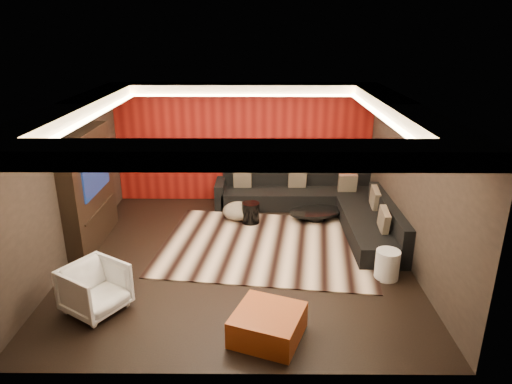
{
  "coord_description": "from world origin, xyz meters",
  "views": [
    {
      "loc": [
        0.35,
        -7.46,
        4.01
      ],
      "look_at": [
        0.3,
        0.6,
        1.05
      ],
      "focal_mm": 32.0,
      "sensor_mm": 36.0,
      "label": 1
    }
  ],
  "objects_px": {
    "white_side_table": "(387,265)",
    "sectional_sofa": "(321,206)",
    "coffee_table": "(316,215)",
    "orange_ottoman": "(268,325)",
    "armchair": "(95,289)",
    "drum_stool": "(251,213)"
  },
  "relations": [
    {
      "from": "sectional_sofa",
      "to": "white_side_table",
      "type": "bearing_deg",
      "value": -73.55
    },
    {
      "from": "coffee_table",
      "to": "drum_stool",
      "type": "distance_m",
      "value": 1.43
    },
    {
      "from": "drum_stool",
      "to": "orange_ottoman",
      "type": "xyz_separation_m",
      "value": [
        0.3,
        -3.8,
        -0.05
      ]
    },
    {
      "from": "white_side_table",
      "to": "sectional_sofa",
      "type": "distance_m",
      "value": 2.7
    },
    {
      "from": "drum_stool",
      "to": "orange_ottoman",
      "type": "bearing_deg",
      "value": -85.48
    },
    {
      "from": "coffee_table",
      "to": "orange_ottoman",
      "type": "xyz_separation_m",
      "value": [
        -1.11,
        -3.99,
        0.08
      ]
    },
    {
      "from": "drum_stool",
      "to": "white_side_table",
      "type": "height_order",
      "value": "white_side_table"
    },
    {
      "from": "drum_stool",
      "to": "coffee_table",
      "type": "bearing_deg",
      "value": 7.71
    },
    {
      "from": "coffee_table",
      "to": "white_side_table",
      "type": "xyz_separation_m",
      "value": [
        0.91,
        -2.43,
        0.13
      ]
    },
    {
      "from": "drum_stool",
      "to": "armchair",
      "type": "relative_size",
      "value": 0.55
    },
    {
      "from": "drum_stool",
      "to": "sectional_sofa",
      "type": "distance_m",
      "value": 1.59
    },
    {
      "from": "orange_ottoman",
      "to": "sectional_sofa",
      "type": "height_order",
      "value": "sectional_sofa"
    },
    {
      "from": "coffee_table",
      "to": "armchair",
      "type": "xyz_separation_m",
      "value": [
        -3.64,
        -3.39,
        0.25
      ]
    },
    {
      "from": "coffee_table",
      "to": "orange_ottoman",
      "type": "distance_m",
      "value": 4.14
    },
    {
      "from": "armchair",
      "to": "sectional_sofa",
      "type": "distance_m",
      "value": 5.19
    },
    {
      "from": "sectional_sofa",
      "to": "drum_stool",
      "type": "bearing_deg",
      "value": -167.24
    },
    {
      "from": "orange_ottoman",
      "to": "sectional_sofa",
      "type": "relative_size",
      "value": 0.24
    },
    {
      "from": "coffee_table",
      "to": "orange_ottoman",
      "type": "height_order",
      "value": "orange_ottoman"
    },
    {
      "from": "armchair",
      "to": "coffee_table",
      "type": "bearing_deg",
      "value": -14.45
    },
    {
      "from": "coffee_table",
      "to": "sectional_sofa",
      "type": "relative_size",
      "value": 0.32
    },
    {
      "from": "white_side_table",
      "to": "orange_ottoman",
      "type": "xyz_separation_m",
      "value": [
        -2.02,
        -1.56,
        -0.06
      ]
    },
    {
      "from": "coffee_table",
      "to": "drum_stool",
      "type": "relative_size",
      "value": 2.65
    }
  ]
}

